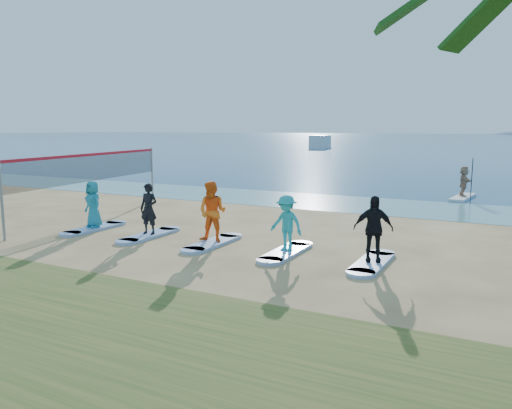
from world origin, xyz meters
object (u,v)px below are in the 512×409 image
at_px(surfboard_0, 94,228).
at_px(student_2, 212,212).
at_px(student_0, 93,204).
at_px(surfboard_1, 150,235).
at_px(student_4, 373,229).
at_px(volleyball_net, 92,168).
at_px(boat_offshore_a, 320,148).
at_px(student_3, 286,223).
at_px(student_1, 149,209).
at_px(paddleboarder, 464,181).
at_px(surfboard_2, 213,243).
at_px(surfboard_3, 286,252).
at_px(surfboard_4, 372,263).
at_px(paddleboard, 463,197).

height_order(surfboard_0, student_2, student_2).
bearing_deg(student_0, surfboard_1, 16.66).
bearing_deg(student_4, volleyball_net, 151.93).
distance_m(boat_offshore_a, student_3, 72.76).
bearing_deg(student_1, paddleboarder, 54.29).
relative_size(boat_offshore_a, surfboard_2, 3.62).
height_order(paddleboarder, surfboard_3, paddleboarder).
relative_size(paddleboarder, surfboard_0, 0.67).
bearing_deg(student_0, volleyball_net, 151.73).
xyz_separation_m(surfboard_3, student_4, (2.39, 0.00, 0.88)).
xyz_separation_m(boat_offshore_a, student_2, (21.89, -68.59, 0.99)).
bearing_deg(surfboard_2, boat_offshore_a, 107.70).
xyz_separation_m(volleyball_net, student_2, (6.70, -1.92, -0.92)).
xyz_separation_m(boat_offshore_a, surfboard_4, (26.67, -68.59, 0.04)).
bearing_deg(student_3, paddleboard, 88.11).
distance_m(surfboard_2, student_3, 2.52).
bearing_deg(boat_offshore_a, paddleboard, -72.93).
bearing_deg(surfboard_1, surfboard_4, 0.00).
xyz_separation_m(student_1, surfboard_2, (2.39, 0.00, -0.85)).
relative_size(surfboard_4, student_4, 1.31).
distance_m(surfboard_0, student_2, 4.87).
distance_m(student_0, student_4, 9.55).
bearing_deg(surfboard_2, surfboard_3, 0.00).
distance_m(volleyball_net, student_1, 4.82).
height_order(paddleboarder, student_0, student_0).
height_order(surfboard_0, surfboard_2, same).
height_order(surfboard_2, surfboard_3, same).
bearing_deg(volleyball_net, student_0, -44.93).
relative_size(paddleboarder, surfboard_2, 0.67).
distance_m(surfboard_0, surfboard_2, 4.78).
bearing_deg(student_4, surfboard_1, 161.41).
bearing_deg(surfboard_2, paddleboarder, 68.01).
xyz_separation_m(paddleboard, surfboard_3, (-3.27, -14.00, -0.01)).
xyz_separation_m(surfboard_1, student_1, (0.00, 0.00, 0.85)).
distance_m(paddleboard, surfboard_4, 14.03).
bearing_deg(surfboard_0, paddleboarder, 53.31).
xyz_separation_m(surfboard_0, student_0, (0.00, 0.00, 0.83)).
height_order(paddleboarder, student_3, student_3).
xyz_separation_m(volleyball_net, surfboard_2, (6.70, -1.92, -1.86)).
bearing_deg(student_1, volleyball_net, 150.19).
relative_size(surfboard_0, surfboard_4, 1.00).
bearing_deg(volleyball_net, surfboard_2, -15.97).
xyz_separation_m(boat_offshore_a, surfboard_0, (17.11, -68.59, 0.04)).
height_order(paddleboarder, boat_offshore_a, paddleboarder).
bearing_deg(volleyball_net, paddleboarder, 44.36).
bearing_deg(paddleboarder, surfboard_2, 140.07).
bearing_deg(boat_offshore_a, student_0, -85.70).
relative_size(student_1, student_4, 0.96).
distance_m(student_0, student_3, 7.17).
bearing_deg(boat_offshore_a, surfboard_3, -80.21).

